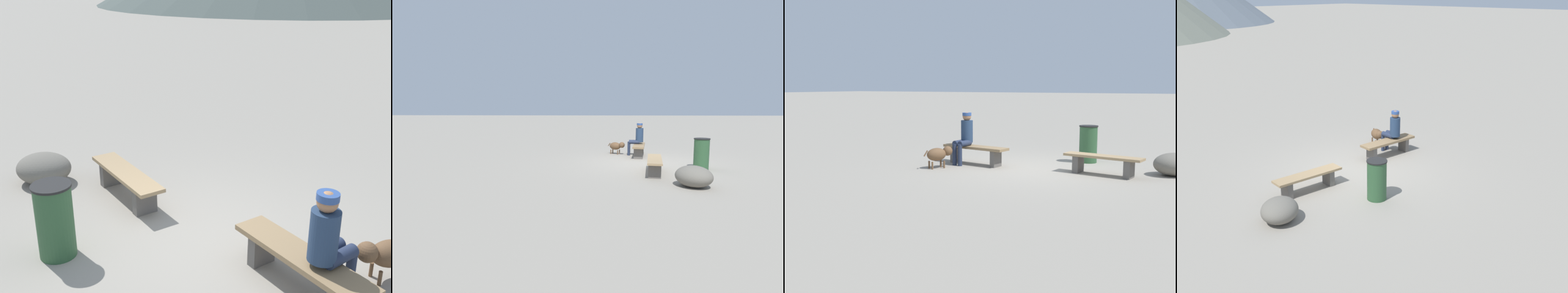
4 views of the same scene
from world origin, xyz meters
The scene contains 7 objects.
ground centered at (0.00, 0.00, -0.03)m, with size 210.00×210.00×0.06m, color gray.
bench_left centered at (-1.71, -0.01, 0.31)m, with size 1.80×0.64×0.45m.
bench_right centered at (1.50, 0.13, 0.34)m, with size 1.83×0.66×0.47m.
seated_person centered at (1.77, 0.19, 0.76)m, with size 0.35×0.63×1.32m.
dog centered at (2.02, 1.01, 0.35)m, with size 0.52×0.71×0.52m.
trash_bin centered at (-0.94, -1.55, 0.49)m, with size 0.48×0.48×0.97m.
boulder centered at (-3.11, -0.72, 0.26)m, with size 0.91×0.79×0.51m, color #6B665B.
Camera 2 is at (-10.02, 1.27, 1.81)m, focal length 26.46 mm.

